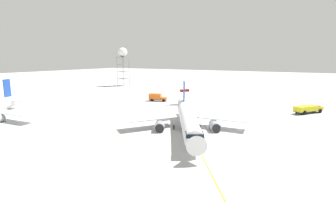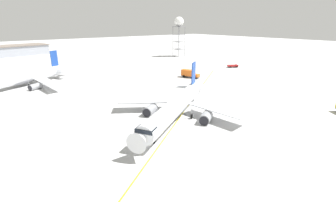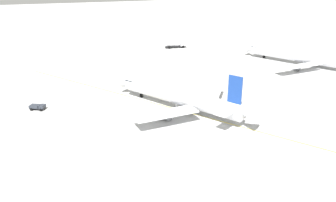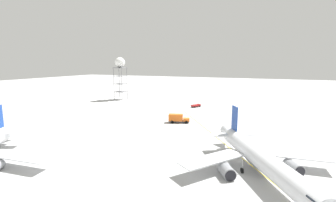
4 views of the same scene
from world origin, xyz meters
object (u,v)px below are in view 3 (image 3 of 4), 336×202
airliner_main (181,98)px  fuel_tanker_truck (174,44)px  baggage_truck_truck (38,107)px  airliner_secondary (304,58)px

airliner_main → fuel_tanker_truck: size_ratio=3.90×
baggage_truck_truck → airliner_secondary: bearing=35.7°
airliner_secondary → baggage_truck_truck: bearing=70.3°
airliner_main → fuel_tanker_truck: 69.97m
baggage_truck_truck → airliner_main: bearing=7.9°
fuel_tanker_truck → baggage_truck_truck: bearing=-130.2°
airliner_main → airliner_secondary: 60.34m
fuel_tanker_truck → baggage_truck_truck: 77.69m
airliner_secondary → fuel_tanker_truck: airliner_secondary is taller
fuel_tanker_truck → baggage_truck_truck: size_ratio=2.31×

